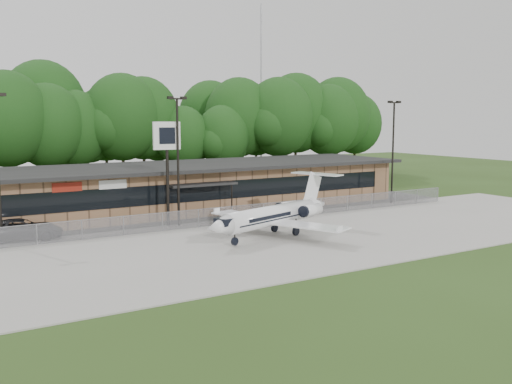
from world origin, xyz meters
TOP-DOWN VIEW (x-y plane):
  - ground at (0.00, 0.00)m, footprint 160.00×160.00m
  - apron at (0.00, 8.00)m, footprint 64.00×18.00m
  - parking_lot at (0.00, 19.50)m, footprint 50.00×9.00m
  - terminal at (-0.00, 23.94)m, footprint 41.00×11.65m
  - fence at (0.00, 15.00)m, footprint 46.00×0.04m
  - treeline at (0.00, 42.00)m, footprint 72.00×12.00m
  - radio_mast at (22.00, 48.00)m, footprint 0.20×0.20m
  - light_pole_mid at (-5.00, 16.50)m, footprint 1.55×0.30m
  - light_pole_right at (18.00, 16.50)m, footprint 1.55×0.30m
  - business_jet at (-0.68, 9.10)m, footprint 12.86×11.52m
  - suv at (-16.63, 17.32)m, footprint 5.91×3.38m
  - pole_sign at (-5.78, 16.80)m, footprint 2.18×0.42m

SIDE VIEW (x-z plane):
  - ground at x=0.00m, z-range 0.00..0.00m
  - parking_lot at x=0.00m, z-range 0.00..0.06m
  - apron at x=0.00m, z-range 0.00..0.08m
  - fence at x=0.00m, z-range 0.02..1.54m
  - suv at x=-16.63m, z-range 0.00..1.55m
  - business_jet at x=-0.68m, z-range -0.62..3.75m
  - terminal at x=0.00m, z-range 0.03..4.33m
  - light_pole_mid at x=-5.00m, z-range 0.86..11.09m
  - light_pole_right at x=18.00m, z-range 0.86..11.09m
  - pole_sign at x=-5.78m, z-range 2.20..10.48m
  - treeline at x=0.00m, z-range 0.00..15.00m
  - radio_mast at x=22.00m, z-range 0.00..25.00m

